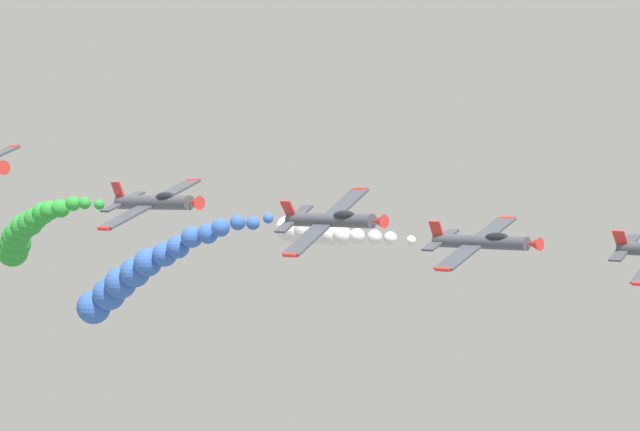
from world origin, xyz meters
TOP-DOWN VIEW (x-y plane):
  - airplane_left_inner at (-10.20, 7.98)m, footprint 8.85×10.35m
  - smoke_trail_left_inner at (-13.49, -14.70)m, footprint 7.09×22.32m
  - airplane_right_inner at (-0.08, 1.15)m, footprint 8.23×10.35m
  - smoke_trail_right_inner at (0.78, -23.79)m, footprint 3.94×25.66m
  - airplane_left_outer at (9.98, -8.05)m, footprint 8.92×10.35m
  - smoke_trail_left_outer at (4.84, -36.76)m, footprint 10.02×30.22m

SIDE VIEW (x-z plane):
  - smoke_trail_right_inner at x=0.78m, z-range 116.71..127.65m
  - smoke_trail_left_outer at x=4.84m, z-range 122.16..129.59m
  - airplane_left_inner at x=-10.20m, z-range 123.90..128.19m
  - smoke_trail_left_inner at x=-13.49m, z-range 124.93..127.61m
  - airplane_right_inner at x=-0.08m, z-range 125.10..130.57m
  - airplane_left_outer at x=9.98m, z-range 127.15..131.28m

